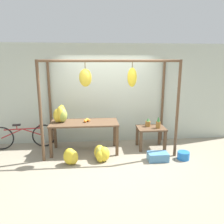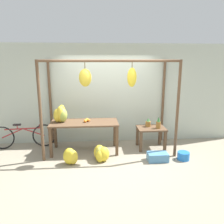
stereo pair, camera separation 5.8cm
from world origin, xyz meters
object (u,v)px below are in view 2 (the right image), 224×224
(banana_pile_on_table, at_px, (61,114))
(blue_bucket, at_px, (183,156))
(pineapple_cluster, at_px, (153,123))
(banana_pile_ground_left, at_px, (71,157))
(parked_bicycle, at_px, (23,136))
(banana_pile_ground_right, at_px, (101,154))
(orange_pile, at_px, (87,120))
(fruit_crate_white, at_px, (158,157))

(banana_pile_on_table, relative_size, blue_bucket, 1.54)
(pineapple_cluster, distance_m, banana_pile_ground_left, 2.33)
(pineapple_cluster, distance_m, parked_bicycle, 3.53)
(banana_pile_ground_left, xyz_separation_m, banana_pile_ground_right, (0.69, 0.12, -0.01))
(banana_pile_ground_left, relative_size, banana_pile_ground_right, 0.87)
(banana_pile_on_table, height_order, banana_pile_ground_left, banana_pile_on_table)
(blue_bucket, bearing_deg, banana_pile_ground_right, 177.53)
(orange_pile, relative_size, banana_pile_ground_right, 0.48)
(parked_bicycle, bearing_deg, banana_pile_on_table, -16.11)
(fruit_crate_white, bearing_deg, banana_pile_on_table, 162.09)
(banana_pile_ground_left, xyz_separation_m, fruit_crate_white, (2.04, 0.02, -0.09))
(orange_pile, bearing_deg, banana_pile_ground_right, -61.62)
(fruit_crate_white, bearing_deg, banana_pile_ground_right, 175.75)
(orange_pile, height_order, blue_bucket, orange_pile)
(pineapple_cluster, relative_size, parked_bicycle, 0.21)
(orange_pile, bearing_deg, banana_pile_on_table, 177.73)
(orange_pile, distance_m, parked_bicycle, 1.84)
(fruit_crate_white, bearing_deg, pineapple_cluster, 84.51)
(banana_pile_on_table, xyz_separation_m, pineapple_cluster, (2.42, 0.04, -0.30))
(banana_pile_ground_left, bearing_deg, banana_pile_on_table, 111.04)
(banana_pile_ground_right, distance_m, parked_bicycle, 2.30)
(fruit_crate_white, distance_m, parked_bicycle, 3.60)
(banana_pile_ground_right, bearing_deg, pineapple_cluster, 26.05)
(orange_pile, bearing_deg, parked_bicycle, 168.94)
(banana_pile_ground_left, distance_m, blue_bucket, 2.68)
(banana_pile_on_table, height_order, orange_pile, banana_pile_on_table)
(banana_pile_ground_left, distance_m, fruit_crate_white, 2.05)
(fruit_crate_white, height_order, parked_bicycle, parked_bicycle)
(banana_pile_ground_left, bearing_deg, orange_pile, 64.77)
(banana_pile_on_table, distance_m, banana_pile_ground_right, 1.45)
(pineapple_cluster, bearing_deg, blue_bucket, -54.34)
(banana_pile_ground_right, xyz_separation_m, blue_bucket, (1.99, -0.09, -0.08))
(banana_pile_ground_right, height_order, blue_bucket, banana_pile_ground_right)
(orange_pile, relative_size, fruit_crate_white, 0.45)
(orange_pile, distance_m, fruit_crate_white, 1.99)
(banana_pile_ground_left, height_order, banana_pile_ground_right, banana_pile_ground_left)
(banana_pile_ground_left, bearing_deg, banana_pile_ground_right, 9.72)
(orange_pile, bearing_deg, banana_pile_ground_left, -115.23)
(banana_pile_on_table, distance_m, blue_bucket, 3.20)
(pineapple_cluster, height_order, parked_bicycle, pineapple_cluster)
(banana_pile_on_table, xyz_separation_m, blue_bucket, (2.98, -0.74, -0.90))
(banana_pile_ground_right, bearing_deg, banana_pile_on_table, 146.51)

